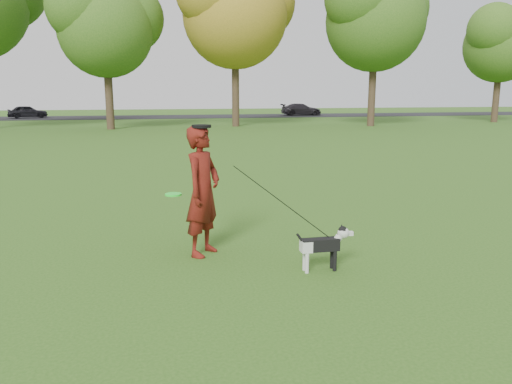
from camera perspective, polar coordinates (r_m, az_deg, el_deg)
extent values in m
plane|color=#285116|center=(7.24, 1.65, -7.30)|extent=(120.00, 120.00, 0.00)
cube|color=black|center=(46.74, -10.03, 8.46)|extent=(120.00, 7.00, 0.02)
imported|color=#570F0C|center=(7.12, -6.10, 0.09)|extent=(0.76, 0.81, 1.86)
cube|color=black|center=(6.61, 7.33, -5.99)|extent=(0.50, 0.16, 0.16)
cube|color=silver|center=(6.55, 5.75, -6.19)|extent=(0.14, 0.16, 0.15)
cylinder|color=silver|center=(6.57, 5.85, -8.07)|extent=(0.05, 0.05, 0.27)
cylinder|color=silver|center=(6.67, 5.57, -7.77)|extent=(0.05, 0.05, 0.27)
cylinder|color=black|center=(6.69, 9.00, -7.79)|extent=(0.05, 0.05, 0.27)
cylinder|color=black|center=(6.79, 8.67, -7.50)|extent=(0.05, 0.05, 0.27)
cylinder|color=silver|center=(6.67, 9.19, -5.50)|extent=(0.17, 0.10, 0.18)
sphere|color=silver|center=(6.68, 9.95, -4.62)|extent=(0.16, 0.16, 0.16)
sphere|color=black|center=(6.66, 9.88, -4.36)|extent=(0.12, 0.12, 0.12)
cube|color=silver|center=(6.71, 10.60, -4.68)|extent=(0.10, 0.06, 0.05)
sphere|color=black|center=(6.73, 11.03, -4.65)|extent=(0.03, 0.03, 0.03)
cone|color=black|center=(6.62, 10.03, -4.07)|extent=(0.05, 0.05, 0.06)
cone|color=black|center=(6.69, 9.77, -3.89)|extent=(0.05, 0.05, 0.06)
cylinder|color=black|center=(6.52, 5.33, -5.66)|extent=(0.17, 0.03, 0.23)
cylinder|color=black|center=(6.65, 8.78, -5.47)|extent=(0.11, 0.11, 0.02)
imported|color=black|center=(47.82, -24.65, 8.34)|extent=(3.44, 2.05, 1.10)
imported|color=black|center=(48.83, 5.19, 9.38)|extent=(3.96, 1.79, 1.13)
cylinder|color=#20FF2E|center=(7.00, -9.43, -0.27)|extent=(0.23, 0.23, 0.02)
cylinder|color=black|center=(7.00, -6.26, 7.48)|extent=(0.27, 0.27, 0.04)
cylinder|color=#38281C|center=(32.25, -16.45, 10.61)|extent=(0.48, 0.48, 4.20)
sphere|color=#426B1E|center=(32.51, -16.90, 18.27)|extent=(5.60, 5.60, 5.60)
cylinder|color=#38281C|center=(33.63, -2.35, 11.79)|extent=(0.48, 0.48, 5.04)
sphere|color=#A58426|center=(34.06, -2.43, 20.59)|extent=(6.72, 6.72, 6.72)
cylinder|color=#38281C|center=(34.87, 13.12, 11.33)|extent=(0.48, 0.48, 4.83)
sphere|color=#426B1E|center=(35.24, 13.51, 19.46)|extent=(6.44, 6.44, 6.44)
cylinder|color=#38281C|center=(42.30, 25.77, 9.91)|extent=(0.48, 0.48, 3.99)
sphere|color=#426B1E|center=(42.47, 26.27, 15.46)|extent=(5.32, 5.32, 5.32)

